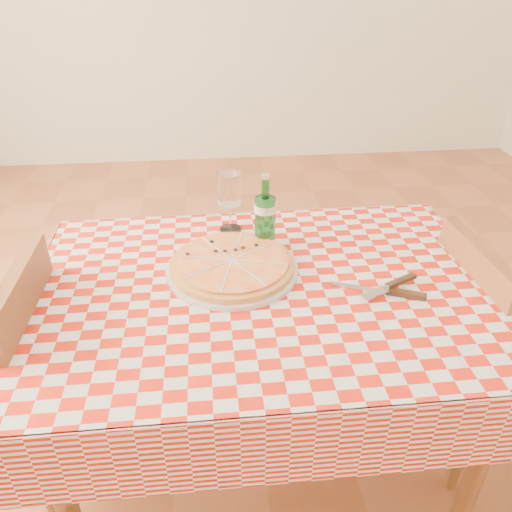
{
  "coord_description": "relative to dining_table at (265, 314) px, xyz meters",
  "views": [
    {
      "loc": [
        -0.14,
        -1.12,
        1.55
      ],
      "look_at": [
        -0.02,
        0.06,
        0.82
      ],
      "focal_mm": 35.0,
      "sensor_mm": 36.0,
      "label": 1
    }
  ],
  "objects": [
    {
      "name": "wine_glass",
      "position": [
        -0.08,
        0.33,
        0.2
      ],
      "size": [
        0.08,
        0.08,
        0.2
      ],
      "primitive_type": null,
      "rotation": [
        0.0,
        0.0,
        -0.04
      ],
      "color": "white",
      "rests_on": "tablecloth"
    },
    {
      "name": "tablecloth",
      "position": [
        0.0,
        0.0,
        0.09
      ],
      "size": [
        1.3,
        0.9,
        0.01
      ],
      "primitive_type": "cube",
      "color": "#B4190B",
      "rests_on": "dining_table"
    },
    {
      "name": "water_bottle",
      "position": [
        0.02,
        0.22,
        0.22
      ],
      "size": [
        0.08,
        0.08,
        0.24
      ],
      "primitive_type": null,
      "rotation": [
        0.0,
        0.0,
        -0.17
      ],
      "color": "#1A6A25",
      "rests_on": "tablecloth"
    },
    {
      "name": "pizza_plate",
      "position": [
        -0.09,
        0.08,
        0.12
      ],
      "size": [
        0.46,
        0.46,
        0.05
      ],
      "primitive_type": null,
      "rotation": [
        0.0,
        0.0,
        -0.24
      ],
      "color": "#C68642",
      "rests_on": "tablecloth"
    },
    {
      "name": "dining_table",
      "position": [
        0.0,
        0.0,
        0.0
      ],
      "size": [
        1.2,
        0.8,
        0.75
      ],
      "color": "brown",
      "rests_on": "ground"
    },
    {
      "name": "cutlery",
      "position": [
        0.32,
        -0.07,
        0.11
      ],
      "size": [
        0.29,
        0.25,
        0.03
      ],
      "primitive_type": null,
      "rotation": [
        0.0,
        0.0,
        0.1
      ],
      "color": "silver",
      "rests_on": "tablecloth"
    },
    {
      "name": "chair_far",
      "position": [
        -0.72,
        -0.06,
        -0.16
      ],
      "size": [
        0.4,
        0.4,
        0.88
      ],
      "rotation": [
        0.0,
        0.0,
        3.13
      ],
      "color": "brown",
      "rests_on": "ground"
    },
    {
      "name": "chair_near",
      "position": [
        0.7,
        -0.0,
        -0.17
      ],
      "size": [
        0.4,
        0.4,
        0.85
      ],
      "rotation": [
        0.0,
        0.0,
        0.04
      ],
      "color": "brown",
      "rests_on": "ground"
    }
  ]
}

